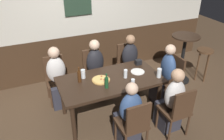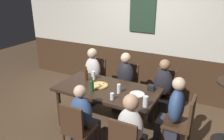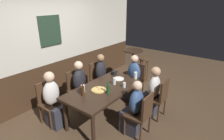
{
  "view_description": "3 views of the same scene",
  "coord_description": "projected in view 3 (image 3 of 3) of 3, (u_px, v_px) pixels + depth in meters",
  "views": [
    {
      "loc": [
        -1.25,
        -2.96,
        2.71
      ],
      "look_at": [
        0.0,
        -0.06,
        0.94
      ],
      "focal_mm": 36.88,
      "sensor_mm": 36.0,
      "label": 1
    },
    {
      "loc": [
        1.65,
        -2.93,
        2.35
      ],
      "look_at": [
        0.1,
        0.0,
        1.08
      ],
      "focal_mm": 36.09,
      "sensor_mm": 36.0,
      "label": 2
    },
    {
      "loc": [
        -2.51,
        -2.09,
        2.39
      ],
      "look_at": [
        0.22,
        -0.01,
        1.06
      ],
      "focal_mm": 29.07,
      "sensor_mm": 36.0,
      "label": 3
    }
  ],
  "objects": [
    {
      "name": "ground_plane",
      "position": [
        105.0,
        119.0,
        3.91
      ],
      "size": [
        12.0,
        12.0,
        0.0
      ],
      "primitive_type": "plane",
      "color": "#4C3826"
    },
    {
      "name": "wall_back",
      "position": [
        52.0,
        48.0,
        4.37
      ],
      "size": [
        6.4,
        0.13,
        2.6
      ],
      "color": "#3D2819",
      "rests_on": "ground_plane"
    },
    {
      "name": "dining_table",
      "position": [
        105.0,
        91.0,
        3.67
      ],
      "size": [
        1.69,
        0.87,
        0.74
      ],
      "color": "black",
      "rests_on": "ground_plane"
    },
    {
      "name": "chair_left_far",
      "position": [
        49.0,
        100.0,
        3.66
      ],
      "size": [
        0.4,
        0.4,
        0.88
      ],
      "color": "#422B1C",
      "rests_on": "ground_plane"
    },
    {
      "name": "chair_mid_far",
      "position": [
        77.0,
        87.0,
        4.21
      ],
      "size": [
        0.4,
        0.4,
        0.88
      ],
      "color": "#422B1C",
      "rests_on": "ground_plane"
    },
    {
      "name": "chair_right_far",
      "position": [
        98.0,
        77.0,
        4.76
      ],
      "size": [
        0.4,
        0.4,
        0.88
      ],
      "color": "#422B1C",
      "rests_on": "ground_plane"
    },
    {
      "name": "chair_head_east",
      "position": [
        136.0,
        79.0,
        4.66
      ],
      "size": [
        0.4,
        0.4,
        0.88
      ],
      "color": "#422B1C",
      "rests_on": "ground_plane"
    },
    {
      "name": "chair_right_near",
      "position": [
        159.0,
        97.0,
        3.8
      ],
      "size": [
        0.4,
        0.4,
        0.88
      ],
      "color": "#422B1C",
      "rests_on": "ground_plane"
    },
    {
      "name": "chair_mid_near",
      "position": [
        142.0,
        113.0,
        3.25
      ],
      "size": [
        0.4,
        0.4,
        0.88
      ],
      "color": "#422B1C",
      "rests_on": "ground_plane"
    },
    {
      "name": "person_left_far",
      "position": [
        54.0,
        103.0,
        3.57
      ],
      "size": [
        0.34,
        0.37,
        1.14
      ],
      "color": "#2D2D38",
      "rests_on": "ground_plane"
    },
    {
      "name": "person_mid_far",
      "position": [
        81.0,
        89.0,
        4.12
      ],
      "size": [
        0.34,
        0.37,
        1.15
      ],
      "color": "#2D2D38",
      "rests_on": "ground_plane"
    },
    {
      "name": "person_right_far",
      "position": [
        102.0,
        79.0,
        4.67
      ],
      "size": [
        0.34,
        0.37,
        1.14
      ],
      "color": "#2D2D38",
      "rests_on": "ground_plane"
    },
    {
      "name": "person_head_east",
      "position": [
        133.0,
        81.0,
        4.55
      ],
      "size": [
        0.37,
        0.34,
        1.16
      ],
      "color": "#2D2D38",
      "rests_on": "ground_plane"
    },
    {
      "name": "person_right_near",
      "position": [
        151.0,
        95.0,
        3.9
      ],
      "size": [
        0.34,
        0.37,
        1.13
      ],
      "color": "#2D2D38",
      "rests_on": "ground_plane"
    },
    {
      "name": "person_mid_near",
      "position": [
        134.0,
        112.0,
        3.35
      ],
      "size": [
        0.34,
        0.37,
        1.09
      ],
      "color": "#2D2D38",
      "rests_on": "ground_plane"
    },
    {
      "name": "pizza",
      "position": [
        99.0,
        90.0,
        3.53
      ],
      "size": [
        0.29,
        0.29,
        0.03
      ],
      "color": "tan",
      "rests_on": "dining_table"
    },
    {
      "name": "tumbler_water",
      "position": [
        114.0,
        81.0,
        3.77
      ],
      "size": [
        0.06,
        0.06,
        0.15
      ],
      "color": "silver",
      "rests_on": "dining_table"
    },
    {
      "name": "pint_glass_amber",
      "position": [
        124.0,
        85.0,
        3.65
      ],
      "size": [
        0.06,
        0.06,
        0.1
      ],
      "color": "silver",
      "rests_on": "dining_table"
    },
    {
      "name": "pint_glass_pale",
      "position": [
        135.0,
        76.0,
        4.04
      ],
      "size": [
        0.07,
        0.07,
        0.16
      ],
      "color": "silver",
      "rests_on": "dining_table"
    },
    {
      "name": "pint_glass_stout",
      "position": [
        83.0,
        89.0,
        3.44
      ],
      "size": [
        0.07,
        0.07,
        0.15
      ],
      "color": "silver",
      "rests_on": "dining_table"
    },
    {
      "name": "beer_bottle_green",
      "position": [
        108.0,
        89.0,
        3.37
      ],
      "size": [
        0.06,
        0.06,
        0.25
      ],
      "color": "#194723",
      "rests_on": "dining_table"
    },
    {
      "name": "beer_bottle_brown",
      "position": [
        83.0,
        90.0,
        3.31
      ],
      "size": [
        0.06,
        0.06,
        0.26
      ],
      "color": "#42230F",
      "rests_on": "dining_table"
    },
    {
      "name": "plate_white_large",
      "position": [
        119.0,
        79.0,
        4.04
      ],
      "size": [
        0.24,
        0.24,
        0.01
      ],
      "primitive_type": "cylinder",
      "color": "white",
      "rests_on": "dining_table"
    },
    {
      "name": "condiment_caddy",
      "position": [
        114.0,
        73.0,
        4.27
      ],
      "size": [
        0.11,
        0.09,
        0.09
      ],
      "primitive_type": "cube",
      "color": "black",
      "rests_on": "dining_table"
    },
    {
      "name": "side_bar_table",
      "position": [
        133.0,
        64.0,
        5.34
      ],
      "size": [
        0.56,
        0.56,
        1.05
      ],
      "color": "black",
      "rests_on": "ground_plane"
    },
    {
      "name": "bar_stool",
      "position": [
        144.0,
        63.0,
        5.6
      ],
      "size": [
        0.34,
        0.34,
        0.72
      ],
      "color": "#513521",
      "rests_on": "ground_plane"
    }
  ]
}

